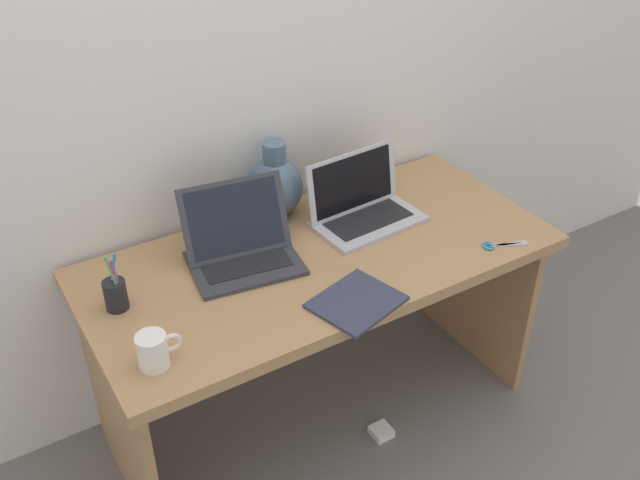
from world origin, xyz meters
TOP-DOWN VIEW (x-y plane):
  - ground_plane at (0.00, 0.00)m, footprint 6.00×6.00m
  - back_wall at (0.00, 0.38)m, footprint 4.40×0.04m
  - desk at (0.00, 0.00)m, footprint 1.47×0.68m
  - laptop_left at (-0.22, 0.10)m, footprint 0.36×0.30m
  - laptop_right at (0.22, 0.11)m, footprint 0.37×0.24m
  - green_vase at (0.00, 0.28)m, footprint 0.18×0.18m
  - notebook_stack at (-0.04, -0.26)m, footprint 0.28×0.25m
  - coffee_mug at (-0.61, -0.20)m, footprint 0.12×0.08m
  - pen_cup at (-0.62, 0.07)m, footprint 0.06×0.06m
  - scissors at (0.50, -0.26)m, footprint 0.14×0.08m
  - power_brick at (0.13, -0.20)m, footprint 0.07×0.07m

SIDE VIEW (x-z plane):
  - ground_plane at x=0.00m, z-range 0.00..0.00m
  - power_brick at x=0.13m, z-range 0.00..0.03m
  - desk at x=0.00m, z-range 0.20..0.90m
  - scissors at x=0.50m, z-range 0.70..0.71m
  - notebook_stack at x=-0.04m, z-range 0.70..0.71m
  - coffee_mug at x=-0.61m, z-range 0.70..0.80m
  - pen_cup at x=-0.62m, z-range 0.66..0.85m
  - laptop_right at x=0.22m, z-range 0.65..0.87m
  - laptop_left at x=-0.22m, z-range 0.65..0.88m
  - green_vase at x=0.00m, z-range 0.68..0.94m
  - back_wall at x=0.00m, z-range 0.00..2.40m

